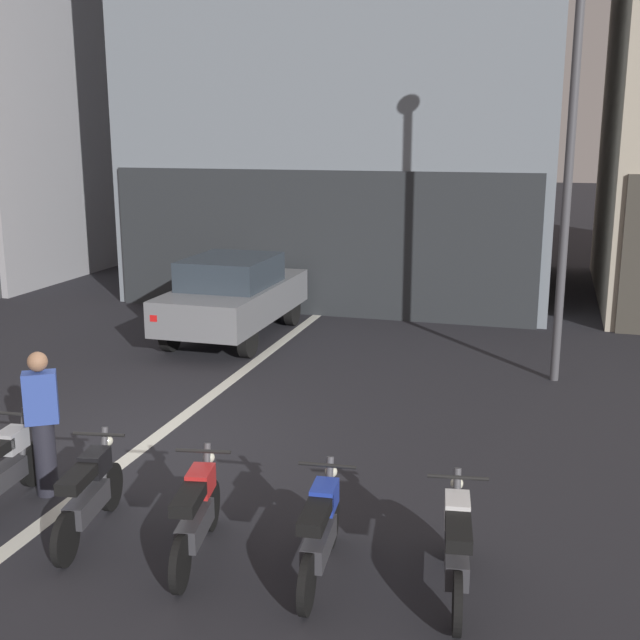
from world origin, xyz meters
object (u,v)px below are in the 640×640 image
Objects in this scene: motorcycle_silver_row_leftmost at (4,468)px; motorcycle_red_row_centre at (196,513)px; person_by_motorcycles at (43,423)px; street_lamp at (571,131)px; motorcycle_black_row_left_mid at (89,493)px; motorcycle_blue_row_right_mid at (320,530)px; motorcycle_white_row_rightmost at (457,545)px; car_grey_crossing_near at (234,294)px.

motorcycle_silver_row_leftmost is 2.49m from motorcycle_red_row_centre.
person_by_motorcycles is at bearing 58.61° from motorcycle_silver_row_leftmost.
street_lamp is 3.95× the size of motorcycle_black_row_left_mid.
street_lamp is at bearing 47.79° from person_by_motorcycles.
street_lamp is 3.96× the size of motorcycle_red_row_centre.
motorcycle_white_row_rightmost is (1.23, 0.08, 0.00)m from motorcycle_blue_row_right_mid.
motorcycle_white_row_rightmost is 4.74m from person_by_motorcycles.
street_lamp is (6.14, -1.10, 3.12)m from car_grey_crossing_near.
motorcycle_black_row_left_mid is 2.46m from motorcycle_blue_row_right_mid.
motorcycle_white_row_rightmost is at bearing -0.30° from motorcycle_black_row_left_mid.
car_grey_crossing_near is 2.48× the size of motorcycle_black_row_left_mid.
motorcycle_black_row_left_mid is 1.26m from person_by_motorcycles.
motorcycle_red_row_centre is (2.87, -7.93, -0.43)m from car_grey_crossing_near.
person_by_motorcycles reaches higher than motorcycle_blue_row_right_mid.
motorcycle_red_row_centre is (2.45, -0.39, 0.00)m from motorcycle_silver_row_leftmost.
car_grey_crossing_near is 6.98m from street_lamp.
motorcycle_silver_row_leftmost is 1.00× the size of person_by_motorcycles.
motorcycle_black_row_left_mid and motorcycle_red_row_centre have the same top height.
motorcycle_red_row_centre is at bearing -8.92° from motorcycle_silver_row_leftmost.
motorcycle_silver_row_leftmost is 3.70m from motorcycle_blue_row_right_mid.
street_lamp reaches higher than motorcycle_blue_row_right_mid.
car_grey_crossing_near is 2.46× the size of motorcycle_silver_row_leftmost.
motorcycle_black_row_left_mid is at bearing 177.79° from motorcycle_blue_row_right_mid.
car_grey_crossing_near reaches higher than motorcycle_black_row_left_mid.
motorcycle_silver_row_leftmost is 1.00× the size of motorcycle_white_row_rightmost.
motorcycle_black_row_left_mid is (-4.50, -6.73, -3.55)m from street_lamp.
street_lamp is at bearing 48.37° from motorcycle_silver_row_leftmost.
motorcycle_black_row_left_mid and motorcycle_blue_row_right_mid have the same top height.
car_grey_crossing_near is 8.45m from motorcycle_red_row_centre.
street_lamp reaches higher than car_grey_crossing_near.
motorcycle_black_row_left_mid is at bearing -12.92° from motorcycle_silver_row_leftmost.
person_by_motorcycles reaches higher than car_grey_crossing_near.
person_by_motorcycles is (-0.98, 0.68, 0.40)m from motorcycle_black_row_left_mid.
person_by_motorcycles is (0.66, -7.15, -0.03)m from car_grey_crossing_near.
motorcycle_white_row_rightmost is (2.46, 0.08, 0.00)m from motorcycle_red_row_centre.
person_by_motorcycles is at bearing 145.34° from motorcycle_black_row_left_mid.
motorcycle_red_row_centre is 2.38m from person_by_motorcycles.
motorcycle_red_row_centre is at bearing -115.60° from street_lamp.
person_by_motorcycles is (0.24, 0.40, 0.40)m from motorcycle_silver_row_leftmost.
motorcycle_white_row_rightmost is (4.91, -0.30, 0.00)m from motorcycle_silver_row_leftmost.
motorcycle_black_row_left_mid is at bearing -78.18° from car_grey_crossing_near.
street_lamp is 7.67m from motorcycle_white_row_rightmost.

